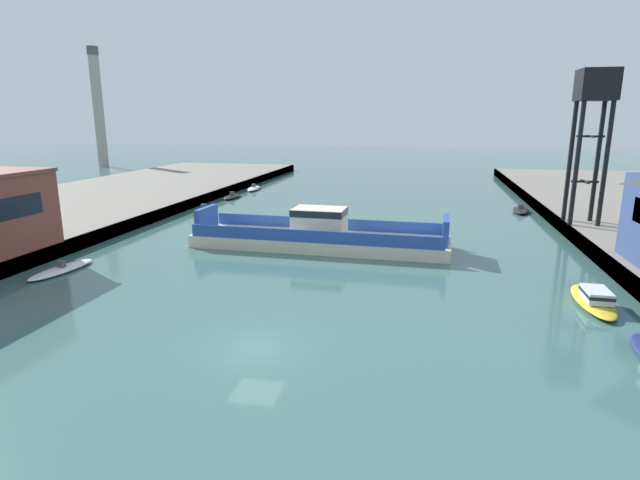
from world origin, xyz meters
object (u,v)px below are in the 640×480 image
Objects in this scene: moored_boat_upstream_a at (594,299)px; crane_tower at (595,103)px; moored_boat_mid_left at (204,210)px; chain_ferry at (319,236)px; moored_boat_near_left at (62,269)px; smokestack_distant_a at (98,104)px; moored_boat_far_left at (232,197)px; moored_boat_far_right at (521,210)px; moored_boat_near_right at (254,188)px.

crane_tower is at bearing 77.69° from moored_boat_upstream_a.
chain_ferry is at bearing -38.31° from moored_boat_mid_left.
crane_tower is at bearing 27.29° from moored_boat_near_left.
moored_boat_near_left is 97.17m from smokestack_distant_a.
moored_boat_upstream_a is (39.20, -37.15, 0.20)m from moored_boat_far_left.
moored_boat_mid_left is 44.98m from crane_tower.
moored_boat_far_left is 68.32m from smokestack_distant_a.
smokestack_distant_a is (-52.34, 80.49, 15.02)m from moored_boat_near_left.
smokestack_distant_a is (-70.28, 68.76, 14.13)m from chain_ferry.
moored_boat_far_right is at bearing -4.61° from moored_boat_far_left.
smokestack_distant_a is at bearing 135.63° from chain_ferry.
moored_boat_mid_left is at bearing 174.70° from crane_tower.
smokestack_distant_a is (-91.56, 45.85, 14.95)m from moored_boat_far_right.
moored_boat_near_left is at bearing -138.56° from moored_boat_far_right.
chain_ferry is at bearing -132.89° from moored_boat_far_right.
crane_tower reaches higher than moored_boat_far_left.
moored_boat_far_right is at bearing -17.04° from moored_boat_near_right.
moored_boat_upstream_a is at bearing -43.46° from moored_boat_far_left.
crane_tower is 111.64m from smokestack_distant_a.
crane_tower is (24.83, 10.34, 11.92)m from chain_ferry.
moored_boat_far_left is 48.33m from crane_tower.
moored_boat_mid_left is 0.74× the size of moored_boat_upstream_a.
moored_boat_near_right is 1.08× the size of moored_boat_far_left.
moored_boat_near_left is at bearing -146.83° from chain_ferry.
smokestack_distant_a is (-51.26, 42.61, 14.98)m from moored_boat_far_left.
chain_ferry reaches higher than moored_boat_near_right.
moored_boat_far_left is at bearing 160.17° from crane_tower.
moored_boat_near_right is 0.39× the size of crane_tower.
moored_boat_mid_left reaches higher than moored_boat_near_left.
chain_ferry reaches higher than moored_boat_far_left.
moored_boat_mid_left is at bearing -85.67° from moored_boat_far_left.
moored_boat_far_left is (-1.08, 37.88, 0.04)m from moored_boat_near_left.
moored_boat_upstream_a is (38.12, 0.73, 0.24)m from moored_boat_near_left.
moored_boat_mid_left is 76.85m from smokestack_distant_a.
moored_boat_upstream_a is 121.50m from smokestack_distant_a.
moored_boat_mid_left is 45.92m from moored_boat_upstream_a.
moored_boat_near_right is 41.92m from moored_boat_far_right.
moored_boat_far_left is 40.43m from moored_boat_far_right.
moored_boat_far_left is at bearing -91.39° from moored_boat_near_right.
moored_boat_upstream_a reaches higher than moored_boat_far_right.
moored_boat_far_right is (39.40, 8.58, -0.03)m from moored_boat_mid_left.
smokestack_distant_a reaches higher than moored_boat_near_left.
moored_boat_mid_left is at bearing -46.22° from smokestack_distant_a.
moored_boat_far_left is 0.96× the size of moored_boat_far_right.
chain_ferry is 29.42m from crane_tower.
crane_tower is (3.55, -12.56, 12.74)m from moored_boat_far_right.
moored_boat_far_right is (40.08, -12.29, -0.01)m from moored_boat_near_right.
moored_boat_near_right is 60.44m from moored_boat_upstream_a.
moored_boat_upstream_a is at bearing -28.60° from chain_ferry.
moored_boat_near_left is 37.89m from moored_boat_far_left.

